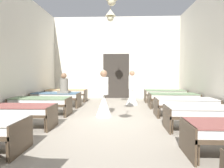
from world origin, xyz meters
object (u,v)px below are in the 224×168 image
Objects in this scene: nurse_near_aisle at (132,93)px; bed_right_row_2 at (206,112)px; bed_left_row_2 at (16,111)px; nurse_mid_aisle at (104,100)px; bed_left_row_4 at (56,96)px; bed_right_row_4 at (173,97)px; bed_right_row_3 at (186,103)px; bed_right_row_5 at (165,93)px; patient_seated_primary at (64,86)px; bed_left_row_3 at (41,102)px; bed_left_row_5 at (67,92)px.

bed_right_row_2 is at bearing -159.50° from nurse_near_aisle.
nurse_mid_aisle reaches higher than bed_left_row_2.
bed_left_row_4 and bed_right_row_4 have the same top height.
bed_right_row_3 is at bearing -18.89° from bed_left_row_4.
bed_right_row_5 is at bearing 90.00° from bed_right_row_4.
patient_seated_primary is (-1.74, 1.68, 0.34)m from nurse_mid_aisle.
nurse_near_aisle is 1.00× the size of nurse_mid_aisle.
bed_left_row_2 is 1.00× the size of bed_left_row_3.
bed_right_row_4 is 2.38× the size of patient_seated_primary.
bed_left_row_2 is 4.94m from bed_right_row_3.
bed_left_row_4 is (-4.68, 3.20, 0.00)m from bed_right_row_2.
nurse_near_aisle reaches higher than bed_right_row_4.
bed_left_row_4 is 1.00× the size of bed_right_row_5.
bed_right_row_5 is (4.68, 4.80, 0.00)m from bed_left_row_2.
bed_left_row_4 is (0.00, 1.60, 0.00)m from bed_left_row_3.
bed_right_row_2 is at bearing 0.00° from bed_left_row_2.
bed_left_row_3 is 3.20m from bed_left_row_5.
bed_right_row_2 is at bearing -90.00° from bed_right_row_4.
bed_right_row_3 is (4.68, 1.60, 0.00)m from bed_left_row_2.
bed_left_row_4 is (-4.68, 1.60, 0.00)m from bed_right_row_3.
bed_right_row_2 is 1.00× the size of bed_left_row_4.
bed_left_row_3 is 1.63m from patient_seated_primary.
bed_right_row_2 is at bearing -34.38° from bed_left_row_4.
bed_left_row_2 is 4.68m from bed_right_row_2.
nurse_near_aisle reaches higher than bed_right_row_3.
bed_right_row_4 is at bearing 0.92° from patient_seated_primary.
bed_right_row_2 is at bearing -35.89° from patient_seated_primary.
bed_left_row_3 is (-4.68, 1.60, 0.00)m from bed_right_row_2.
bed_left_row_4 is 0.56m from patient_seated_primary.
bed_left_row_4 is at bearing 90.00° from bed_left_row_2.
bed_right_row_4 is 1.00× the size of bed_left_row_5.
bed_right_row_5 is 2.38× the size of patient_seated_primary.
bed_right_row_5 is at bearing 18.89° from bed_left_row_4.
bed_left_row_4 is 1.00× the size of bed_right_row_4.
bed_right_row_3 is 1.00× the size of bed_left_row_5.
bed_right_row_3 is 4.94m from bed_left_row_4.
bed_right_row_3 and bed_left_row_4 have the same top height.
nurse_near_aisle is (-1.59, 2.28, 0.09)m from bed_right_row_3.
nurse_mid_aisle is (-2.59, -3.35, 0.09)m from bed_right_row_5.
nurse_mid_aisle reaches higher than bed_right_row_3.
bed_left_row_3 is at bearing 161.11° from bed_right_row_2.
nurse_mid_aisle is (-2.59, 1.45, 0.09)m from bed_right_row_2.
bed_right_row_4 is at bearing 18.89° from bed_left_row_3.
nurse_near_aisle is (3.09, 3.88, 0.09)m from bed_left_row_2.
bed_right_row_3 is 1.60m from bed_right_row_4.
bed_left_row_3 is at bearing -102.88° from patient_seated_primary.
bed_left_row_2 is 4.96m from nurse_near_aisle.
bed_left_row_2 and bed_left_row_4 have the same top height.
nurse_near_aisle reaches higher than bed_left_row_4.
bed_right_row_2 is 3.20m from bed_right_row_4.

